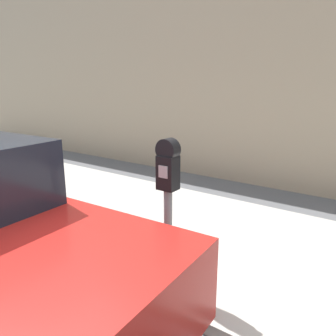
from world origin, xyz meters
name	(u,v)px	position (x,y,z in m)	size (l,w,h in m)	color
sidewalk	(222,243)	(0.00, 2.20, 0.06)	(24.00, 2.80, 0.11)	#BCB7AD
building_facade	(302,47)	(0.00, 5.04, 2.58)	(24.00, 0.30, 5.16)	tan
parking_meter	(168,189)	(-0.02, 1.08, 1.05)	(0.20, 0.15, 1.40)	slate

